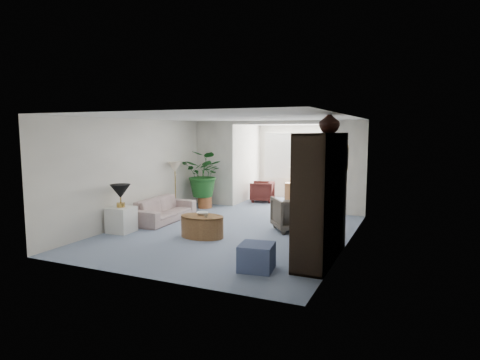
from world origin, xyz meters
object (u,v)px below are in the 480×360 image
at_px(coffee_table, 202,226).
at_px(framed_picture, 345,159).
at_px(end_table, 121,220).
at_px(sunroom_table, 292,191).
at_px(sofa, 164,210).
at_px(floor_lamp, 175,167).
at_px(coffee_cup, 206,215).
at_px(table_lamp, 120,191).
at_px(sunroom_chair_maroon, 262,192).
at_px(coffee_bowl, 202,213).
at_px(entertainment_cabinet, 321,197).
at_px(cabinet_urn, 329,122).
at_px(side_table_dark, 326,218).
at_px(ottoman, 257,257).
at_px(sunroom_chair_blue, 309,194).
at_px(plant_pot, 205,202).
at_px(wingback_chair, 292,214).

bearing_deg(coffee_table, framed_picture, 8.41).
distance_m(end_table, sunroom_table, 6.08).
height_order(sofa, floor_lamp, floor_lamp).
bearing_deg(coffee_cup, table_lamp, -172.55).
bearing_deg(sunroom_chair_maroon, table_lamp, -27.22).
bearing_deg(coffee_bowl, entertainment_cabinet, -12.38).
bearing_deg(end_table, cabinet_urn, 4.86).
relative_size(framed_picture, coffee_table, 0.53).
bearing_deg(floor_lamp, side_table_dark, -4.62).
relative_size(framed_picture, ottoman, 0.95).
height_order(coffee_bowl, cabinet_urn, cabinet_urn).
bearing_deg(sunroom_chair_maroon, end_table, -27.22).
height_order(sofa, coffee_bowl, sofa).
bearing_deg(sunroom_chair_blue, table_lamp, 138.21).
bearing_deg(table_lamp, sunroom_chair_blue, 59.23).
distance_m(framed_picture, coffee_bowl, 3.15).
distance_m(sofa, sunroom_table, 4.75).
distance_m(floor_lamp, coffee_table, 2.93).
bearing_deg(framed_picture, sunroom_chair_maroon, 127.88).
distance_m(side_table_dark, cabinet_urn, 2.67).
bearing_deg(table_lamp, side_table_dark, 25.95).
height_order(framed_picture, sunroom_chair_maroon, framed_picture).
height_order(side_table_dark, sunroom_chair_blue, sunroom_chair_blue).
bearing_deg(coffee_cup, ottoman, -39.21).
height_order(end_table, coffee_bowl, end_table).
bearing_deg(cabinet_urn, coffee_bowl, 178.23).
bearing_deg(coffee_bowl, floor_lamp, 135.08).
bearing_deg(sunroom_chair_maroon, coffee_cup, -4.39).
xyz_separation_m(framed_picture, plant_pot, (-4.37, 2.50, -1.54)).
height_order(entertainment_cabinet, ottoman, entertainment_cabinet).
height_order(entertainment_cabinet, sunroom_chair_maroon, entertainment_cabinet).
bearing_deg(floor_lamp, sunroom_chair_maroon, 59.55).
bearing_deg(entertainment_cabinet, table_lamp, 178.39).
bearing_deg(framed_picture, cabinet_urn, -119.85).
relative_size(coffee_cup, wingback_chair, 0.11).
xyz_separation_m(table_lamp, wingback_chair, (3.38, 1.68, -0.53)).
xyz_separation_m(sunroom_chair_blue, sunroom_table, (-0.75, 0.75, -0.05)).
distance_m(wingback_chair, cabinet_urn, 2.61).
height_order(end_table, wingback_chair, wingback_chair).
height_order(sunroom_chair_maroon, sunroom_table, sunroom_chair_maroon).
relative_size(table_lamp, coffee_table, 0.46).
relative_size(table_lamp, plant_pot, 1.10).
bearing_deg(table_lamp, ottoman, -16.71).
bearing_deg(table_lamp, plant_pot, 85.08).
bearing_deg(coffee_cup, cabinet_urn, 2.76).
xyz_separation_m(side_table_dark, plant_pot, (-3.80, 1.29, -0.11)).
distance_m(sofa, sunroom_chair_blue, 4.49).
height_order(coffee_table, sunroom_chair_maroon, sunroom_chair_maroon).
distance_m(coffee_cup, plant_pot, 3.47).
height_order(side_table_dark, sunroom_table, sunroom_table).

